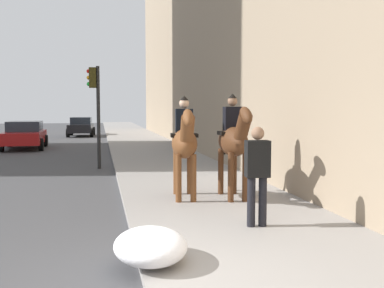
# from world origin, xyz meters

# --- Properties ---
(sidewalk_slab) EXTENTS (120.00, 3.91, 0.12)m
(sidewalk_slab) POSITION_xyz_m (0.00, -1.96, 0.06)
(sidewalk_slab) COLOR gray
(sidewalk_slab) RESTS_ON ground
(mounted_horse_near) EXTENTS (2.15, 0.72, 2.29)m
(mounted_horse_near) POSITION_xyz_m (4.76, -1.36, 1.39)
(mounted_horse_near) COLOR brown
(mounted_horse_near) RESTS_ON sidewalk_slab
(mounted_horse_far) EXTENTS (2.15, 0.61, 2.33)m
(mounted_horse_far) POSITION_xyz_m (4.56, -2.43, 1.43)
(mounted_horse_far) COLOR #4C2B16
(mounted_horse_far) RESTS_ON sidewalk_slab
(pedestrian_greeting) EXTENTS (0.29, 0.42, 1.70)m
(pedestrian_greeting) POSITION_xyz_m (2.20, -2.12, 1.10)
(pedestrian_greeting) COLOR black
(pedestrian_greeting) RESTS_ON sidewalk_slab
(car_near_lane) EXTENTS (4.39, 2.19, 1.44)m
(car_near_lane) POSITION_xyz_m (19.67, 4.33, 0.75)
(car_near_lane) COLOR maroon
(car_near_lane) RESTS_ON ground
(car_mid_lane) EXTENTS (3.94, 2.04, 1.44)m
(car_mid_lane) POSITION_xyz_m (29.78, 1.85, 0.74)
(car_mid_lane) COLOR black
(car_mid_lane) RESTS_ON ground
(traffic_light_near_curb) EXTENTS (0.20, 0.44, 3.58)m
(traffic_light_near_curb) POSITION_xyz_m (11.01, 0.60, 2.41)
(traffic_light_near_curb) COLOR black
(traffic_light_near_curb) RESTS_ON ground
(snow_pile_near) EXTENTS (1.25, 0.96, 0.43)m
(snow_pile_near) POSITION_xyz_m (0.80, -0.15, 0.34)
(snow_pile_near) COLOR white
(snow_pile_near) RESTS_ON sidewalk_slab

